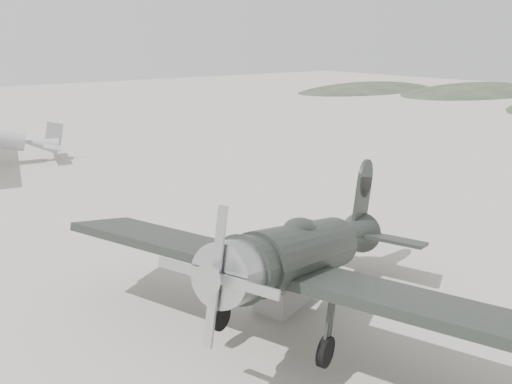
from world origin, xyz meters
TOP-DOWN VIEW (x-y plane):
  - ground at (0.00, 0.00)m, footprint 160.00×160.00m
  - hill_east_north at (60.00, 28.00)m, footprint 36.00×18.00m
  - hill_northeast at (50.00, 40.00)m, footprint 32.00×16.00m
  - lowwing_monoplane at (-2.48, -3.31)m, footprint 9.44×12.49m
  - equipment_block at (-2.28, -2.15)m, footprint 1.89×1.48m

SIDE VIEW (x-z plane):
  - ground at x=0.00m, z-range 0.00..0.00m
  - hill_east_north at x=60.00m, z-range -3.00..3.00m
  - hill_northeast at x=50.00m, z-range -2.60..2.60m
  - equipment_block at x=-2.28m, z-range 0.00..0.83m
  - lowwing_monoplane at x=-2.48m, z-range 0.12..4.22m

